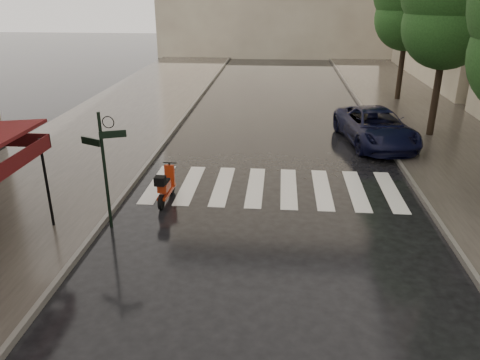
# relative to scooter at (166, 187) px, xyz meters

# --- Properties ---
(ground) EXTENTS (120.00, 120.00, 0.00)m
(ground) POSITION_rel_scooter_xyz_m (0.11, -4.67, -0.48)
(ground) COLOR black
(ground) RESTS_ON ground
(sidewalk_near) EXTENTS (6.00, 60.00, 0.12)m
(sidewalk_near) POSITION_rel_scooter_xyz_m (-4.39, 7.33, -0.42)
(sidewalk_near) COLOR #38332D
(sidewalk_near) RESTS_ON ground
(sidewalk_far) EXTENTS (5.50, 60.00, 0.12)m
(sidewalk_far) POSITION_rel_scooter_xyz_m (10.36, 7.33, -0.42)
(sidewalk_far) COLOR #38332D
(sidewalk_far) RESTS_ON ground
(curb_near) EXTENTS (0.12, 60.00, 0.16)m
(curb_near) POSITION_rel_scooter_xyz_m (-1.34, 7.33, -0.40)
(curb_near) COLOR #595651
(curb_near) RESTS_ON ground
(curb_far) EXTENTS (0.12, 60.00, 0.16)m
(curb_far) POSITION_rel_scooter_xyz_m (7.56, 7.33, -0.40)
(curb_far) COLOR #595651
(curb_far) RESTS_ON ground
(crosswalk) EXTENTS (7.85, 3.20, 0.01)m
(crosswalk) POSITION_rel_scooter_xyz_m (3.09, 1.33, -0.47)
(crosswalk) COLOR silver
(crosswalk) RESTS_ON ground
(signpost) EXTENTS (1.17, 0.29, 3.10)m
(signpost) POSITION_rel_scooter_xyz_m (-1.08, -1.67, 1.35)
(signpost) COLOR black
(signpost) RESTS_ON ground
(scooter) EXTENTS (0.42, 1.57, 1.03)m
(scooter) POSITION_rel_scooter_xyz_m (0.00, 0.00, 0.00)
(scooter) COLOR black
(scooter) RESTS_ON ground
(parked_car) EXTENTS (3.09, 5.32, 1.39)m
(parked_car) POSITION_rel_scooter_xyz_m (7.11, 6.24, 0.22)
(parked_car) COLOR black
(parked_car) RESTS_ON ground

